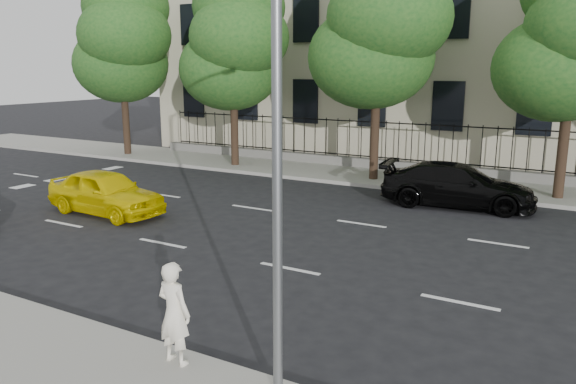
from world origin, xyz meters
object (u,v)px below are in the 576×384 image
at_px(street_light, 297,34).
at_px(black_sedan, 457,185).
at_px(woman_near, 174,313).
at_px(yellow_taxi, 106,192).

height_order(street_light, black_sedan, street_light).
relative_size(black_sedan, woman_near, 3.09).
relative_size(yellow_taxi, black_sedan, 0.83).
bearing_deg(yellow_taxi, black_sedan, -52.37).
relative_size(street_light, yellow_taxi, 1.88).
distance_m(yellow_taxi, black_sedan, 11.81).
xyz_separation_m(yellow_taxi, woman_near, (8.43, -6.42, 0.26)).
xyz_separation_m(street_light, black_sedan, (-0.49, 12.45, -4.40)).
height_order(street_light, woman_near, street_light).
bearing_deg(yellow_taxi, woman_near, -123.99).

